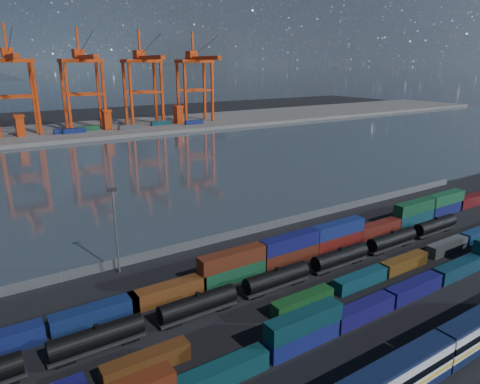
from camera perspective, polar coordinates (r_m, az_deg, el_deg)
ground at (r=79.57m, az=12.21°, el=-12.17°), size 700.00×700.00×0.00m
harbor_water at (r=165.55m, az=-14.40°, el=2.92°), size 700.00×700.00×0.00m
far_quay at (r=265.45m, az=-22.02°, el=7.48°), size 700.00×70.00×2.00m
container_row_south at (r=74.53m, az=18.98°, el=-13.07°), size 140.99×2.50×5.33m
container_row_mid at (r=82.06m, az=17.06°, el=-10.64°), size 116.11×2.35×2.50m
container_row_north at (r=95.55m, az=13.53°, el=-5.67°), size 142.42×2.68×5.71m
tanker_string at (r=72.36m, az=-0.07°, el=-13.02°), size 121.71×2.84×4.06m
waterfront_fence at (r=98.59m, az=0.64°, el=-5.30°), size 160.12×0.12×2.20m
yard_light_mast at (r=81.95m, az=-16.28°, el=-4.44°), size 1.60×0.40×16.60m
gantry_cranes at (r=255.10m, az=-24.25°, el=14.66°), size 197.06×42.36×57.36m
quay_containers at (r=249.02m, az=-23.85°, el=7.28°), size 172.58×10.99×2.60m
straddle_carriers at (r=254.36m, az=-22.26°, el=8.66°), size 140.00×7.00×11.10m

